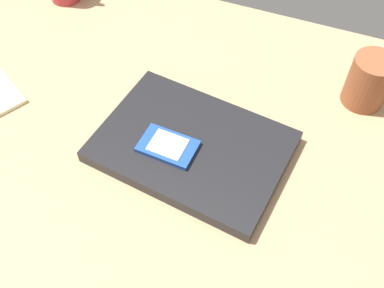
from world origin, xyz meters
TOP-DOWN VIEW (x-y plane):
  - desk_surface at (0.00, 0.00)cm, footprint 120.00×80.00cm
  - laptop_closed at (8.85, -3.65)cm, footprint 35.04×26.75cm
  - cell_phone_on_laptop at (5.43, -6.29)cm, footprint 10.05×6.75cm
  - pen_cup at (34.83, 20.07)cm, footprint 7.96×7.96cm

SIDE VIEW (x-z plane):
  - desk_surface at x=0.00cm, z-range 0.00..3.00cm
  - laptop_closed at x=8.85cm, z-range 3.00..5.50cm
  - cell_phone_on_laptop at x=5.43cm, z-range 5.46..6.44cm
  - pen_cup at x=34.83cm, z-range 3.00..13.21cm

